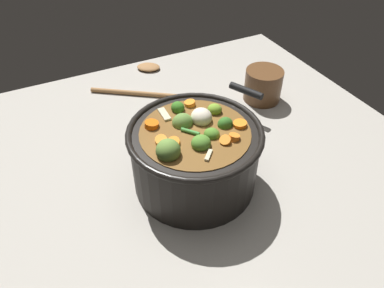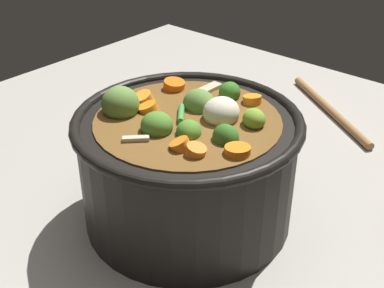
% 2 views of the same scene
% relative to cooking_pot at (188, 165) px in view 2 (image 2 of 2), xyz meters
% --- Properties ---
extents(ground_plane, '(1.10, 1.10, 0.00)m').
position_rel_cooking_pot_xyz_m(ground_plane, '(0.00, -0.00, -0.07)').
color(ground_plane, '#9E998E').
extents(cooking_pot, '(0.26, 0.26, 0.17)m').
position_rel_cooking_pot_xyz_m(cooking_pot, '(0.00, 0.00, 0.00)').
color(cooking_pot, black).
rests_on(cooking_pot, ground_plane).
extents(wooden_spoon, '(0.24, 0.24, 0.01)m').
position_rel_cooking_pot_xyz_m(wooden_spoon, '(0.05, 0.44, -0.07)').
color(wooden_spoon, '#996A3E').
rests_on(wooden_spoon, ground_plane).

